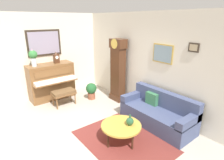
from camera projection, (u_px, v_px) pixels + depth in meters
The scene contains 13 objects.
ground_plane at pixel (71, 133), 4.46m from camera, with size 6.40×6.00×0.10m, color #B2A899.
wall_left at pixel (32, 57), 5.94m from camera, with size 0.13×4.90×2.80m.
wall_back at pixel (142, 62), 5.41m from camera, with size 5.30×0.13×2.80m.
area_rug at pixel (123, 141), 4.10m from camera, with size 2.10×1.50×0.01m, color maroon.
piano at pixel (52, 81), 6.17m from camera, with size 0.87×1.44×1.20m.
piano_bench at pixel (64, 93), 5.72m from camera, with size 0.42×0.70×0.48m.
grandfather_clock at pixel (118, 72), 5.93m from camera, with size 0.52×0.34×2.03m.
couch at pixel (158, 113), 4.70m from camera, with size 1.90×0.80×0.84m.
coffee_table at pixel (121, 126), 4.00m from camera, with size 0.88×0.88×0.41m.
mantel_clock at pixel (56, 58), 6.07m from camera, with size 0.13×0.18×0.38m.
flower_vase at pixel (33, 56), 5.60m from camera, with size 0.26×0.26×0.58m.
green_jug at pixel (130, 121), 3.97m from camera, with size 0.17×0.17×0.24m.
potted_plant at pixel (91, 90), 6.18m from camera, with size 0.36×0.36×0.56m.
Camera 1 is at (3.62, -1.59, 2.60)m, focal length 29.45 mm.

